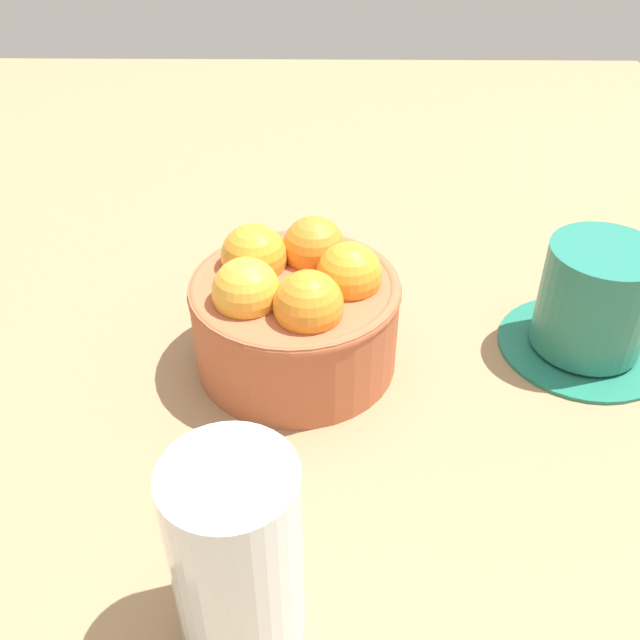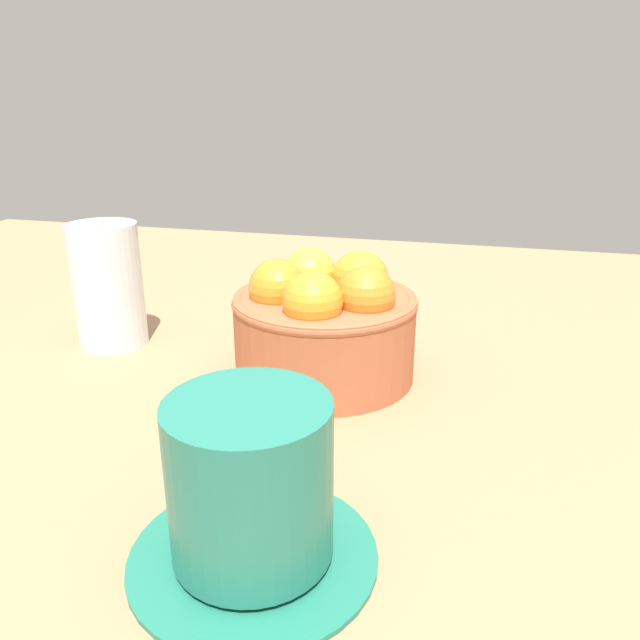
{
  "view_description": "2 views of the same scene",
  "coord_description": "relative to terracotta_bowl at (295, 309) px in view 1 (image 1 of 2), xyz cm",
  "views": [
    {
      "loc": [
        -40.58,
        -2.25,
        34.25
      ],
      "look_at": [
        -0.32,
        -1.75,
        4.0
      ],
      "focal_mm": 39.86,
      "sensor_mm": 36.0,
      "label": 1
    },
    {
      "loc": [
        11.14,
        -45.16,
        22.13
      ],
      "look_at": [
        0.18,
        -2.24,
        5.7
      ],
      "focal_mm": 34.54,
      "sensor_mm": 36.0,
      "label": 2
    }
  ],
  "objects": [
    {
      "name": "ground_plane",
      "position": [
        -0.01,
        -0.02,
        -7.08
      ],
      "size": [
        146.52,
        101.18,
        4.75
      ],
      "primitive_type": "cube",
      "color": "#997551"
    },
    {
      "name": "terracotta_bowl",
      "position": [
        0.0,
        0.0,
        0.0
      ],
      "size": [
        14.84,
        14.84,
        10.01
      ],
      "color": "#AD5938",
      "rests_on": "ground_plane"
    },
    {
      "name": "coffee_cup",
      "position": [
        1.68,
        -21.72,
        -0.7
      ],
      "size": [
        12.6,
        12.6,
        8.75
      ],
      "color": "#206E58",
      "rests_on": "ground_plane"
    },
    {
      "name": "water_glass",
      "position": [
        -20.81,
        1.86,
        0.95
      ],
      "size": [
        6.24,
        6.24,
        11.3
      ],
      "primitive_type": "cylinder",
      "color": "silver",
      "rests_on": "ground_plane"
    }
  ]
}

